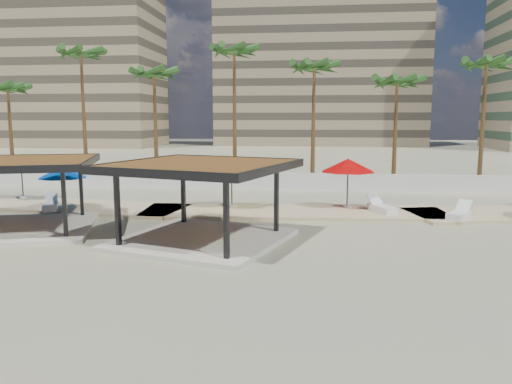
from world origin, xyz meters
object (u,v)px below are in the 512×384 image
pavilion_central (201,195)px  lounger_c (382,208)px  pavilion_west (19,188)px  lounger_b (459,214)px  umbrella_c (348,165)px  lounger_a (51,206)px  umbrella_a (21,160)px

pavilion_central → lounger_c: bearing=56.8°
pavilion_west → lounger_b: (20.30, 4.28, -1.56)m
umbrella_c → lounger_a: umbrella_c is taller
lounger_a → umbrella_a: bearing=23.1°
umbrella_a → umbrella_c: size_ratio=0.79×
lounger_a → lounger_c: 17.74m
pavilion_central → lounger_c: 10.65m
umbrella_c → lounger_c: (1.73, -1.18, -2.12)m
pavilion_west → lounger_a: (-0.95, 4.28, -1.57)m
pavilion_west → lounger_a: size_ratio=3.74×
lounger_b → lounger_c: (-3.56, 1.30, 0.00)m
pavilion_central → pavilion_west: bearing=-169.9°
lounger_a → lounger_b: lounger_b is taller
umbrella_c → lounger_a: 16.30m
pavilion_west → lounger_b: 20.81m
pavilion_central → umbrella_a: (-13.18, 8.74, 0.54)m
lounger_a → lounger_b: (21.26, -0.00, 0.01)m
lounger_b → lounger_c: lounger_c is taller
pavilion_west → umbrella_c: pavilion_west is taller
lounger_c → lounger_a: bearing=70.2°
umbrella_c → pavilion_central: bearing=-129.2°
umbrella_c → lounger_c: 2.98m
umbrella_c → lounger_c: bearing=-34.4°
pavilion_west → lounger_b: size_ratio=3.70×
pavilion_central → lounger_a: 11.09m
umbrella_c → lounger_c: size_ratio=1.74×
umbrella_a → lounger_a: bearing=-42.8°
lounger_b → lounger_c: bearing=101.1°
umbrella_a → pavilion_central: bearing=-33.6°
lounger_b → umbrella_a: bearing=113.5°
umbrella_c → pavilion_west: bearing=-155.8°
pavilion_west → pavilion_central: bearing=-24.9°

